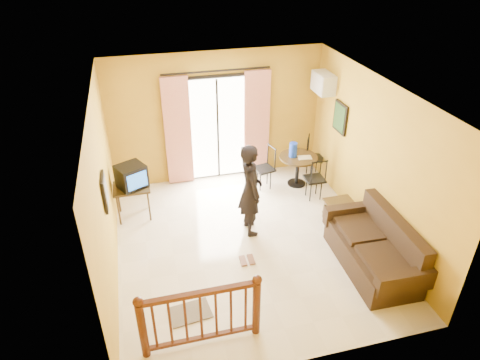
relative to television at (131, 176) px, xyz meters
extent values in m
plane|color=beige|center=(1.87, -1.35, -0.89)|extent=(5.00, 5.00, 0.00)
plane|color=white|center=(1.87, -1.35, 1.91)|extent=(5.00, 5.00, 0.00)
plane|color=#B78C23|center=(1.87, 1.15, 0.51)|extent=(4.50, 0.00, 4.50)
plane|color=#B78C23|center=(1.87, -3.85, 0.51)|extent=(4.50, 0.00, 4.50)
plane|color=#B78C23|center=(-0.38, -1.35, 0.51)|extent=(0.00, 5.00, 5.00)
plane|color=#B78C23|center=(4.12, -1.35, 0.51)|extent=(0.00, 5.00, 5.00)
cube|color=black|center=(1.87, 1.14, 0.26)|extent=(1.34, 0.03, 2.34)
cube|color=white|center=(1.87, 1.10, 0.26)|extent=(1.20, 0.04, 2.20)
cube|color=black|center=(1.87, 1.08, 0.26)|extent=(0.04, 0.02, 2.20)
cube|color=beige|center=(1.02, 1.05, 0.31)|extent=(0.55, 0.08, 2.35)
cube|color=beige|center=(2.72, 1.05, 0.31)|extent=(0.55, 0.08, 2.35)
cylinder|color=black|center=(1.87, 1.05, 1.53)|extent=(2.20, 0.04, 0.04)
cube|color=black|center=(-0.03, 0.00, -0.24)|extent=(0.67, 0.56, 0.04)
cylinder|color=black|center=(-0.31, -0.22, -0.56)|extent=(0.04, 0.04, 0.65)
cylinder|color=black|center=(0.25, -0.22, -0.56)|extent=(0.04, 0.04, 0.65)
cylinder|color=black|center=(-0.31, 0.23, -0.56)|extent=(0.04, 0.04, 0.65)
cylinder|color=black|center=(0.25, 0.23, -0.56)|extent=(0.04, 0.04, 0.65)
cube|color=black|center=(0.00, 0.00, 0.00)|extent=(0.63, 0.61, 0.44)
cube|color=blue|center=(0.10, -0.20, 0.00)|extent=(0.35, 0.19, 0.31)
cube|color=black|center=(-0.35, -1.55, 0.66)|extent=(0.04, 0.42, 0.52)
cube|color=#5E5C51|center=(-0.33, -1.55, 0.66)|extent=(0.01, 0.34, 0.44)
cylinder|color=black|center=(3.44, 0.35, -0.23)|extent=(0.81, 0.81, 0.04)
cylinder|color=black|center=(3.44, 0.35, -0.56)|extent=(0.08, 0.08, 0.66)
cylinder|color=black|center=(3.44, 0.35, -0.87)|extent=(0.40, 0.40, 0.03)
cylinder|color=#1436C4|center=(3.33, 0.38, -0.05)|extent=(0.17, 0.17, 0.31)
cube|color=#EFE4CB|center=(3.55, 0.25, -0.20)|extent=(0.30, 0.22, 0.02)
cube|color=silver|center=(3.97, 0.60, 1.26)|extent=(0.30, 0.60, 0.40)
cube|color=gray|center=(3.82, 0.60, 1.26)|extent=(0.02, 0.56, 0.36)
cube|color=black|center=(4.09, -0.05, 0.76)|extent=(0.04, 0.50, 0.60)
cube|color=black|center=(4.06, -0.05, 0.76)|extent=(0.01, 0.42, 0.52)
cube|color=black|center=(3.72, -1.40, -0.48)|extent=(0.54, 0.97, 0.04)
cube|color=black|center=(3.72, -1.40, -0.76)|extent=(0.50, 0.93, 0.03)
cube|color=black|center=(3.50, -1.83, -0.68)|extent=(0.05, 0.05, 0.41)
cube|color=black|center=(3.93, -1.83, -0.68)|extent=(0.05, 0.05, 0.41)
cube|color=black|center=(3.50, -0.97, -0.68)|extent=(0.05, 0.05, 0.41)
cube|color=black|center=(3.93, -0.97, -0.68)|extent=(0.05, 0.05, 0.41)
imported|color=#57321E|center=(3.72, -1.37, -0.43)|extent=(0.20, 0.20, 0.05)
cube|color=black|center=(3.67, -2.44, -0.66)|extent=(0.95, 1.81, 0.45)
cube|color=black|center=(4.00, -2.44, -0.27)|extent=(0.25, 1.79, 0.62)
cube|color=black|center=(3.67, -3.31, -0.42)|extent=(0.90, 0.20, 0.34)
cube|color=black|center=(3.67, -1.57, -0.42)|extent=(0.90, 0.20, 0.34)
cube|color=black|center=(3.61, -2.83, -0.41)|extent=(0.64, 0.74, 0.11)
cube|color=black|center=(3.61, -2.05, -0.41)|extent=(0.64, 0.74, 0.11)
imported|color=black|center=(2.01, -0.99, -0.01)|extent=(0.43, 0.65, 1.75)
cylinder|color=#471E0F|center=(-0.03, -3.25, -0.43)|extent=(0.11, 0.11, 0.92)
cylinder|color=#471E0F|center=(1.47, -3.25, -0.43)|extent=(0.11, 0.11, 0.92)
sphere|color=#471E0F|center=(-0.03, -3.25, 0.08)|extent=(0.13, 0.13, 0.13)
sphere|color=#471E0F|center=(1.47, -3.25, 0.08)|extent=(0.13, 0.13, 0.13)
cube|color=#471E0F|center=(0.72, -3.25, 0.03)|extent=(1.55, 0.08, 0.06)
cube|color=#471E0F|center=(0.72, -3.25, -0.79)|extent=(1.55, 0.06, 0.05)
cube|color=#635B4F|center=(0.63, -2.69, -0.88)|extent=(0.64, 0.47, 0.02)
cube|color=#57321E|center=(1.66, -1.81, -0.87)|extent=(0.11, 0.25, 0.03)
cube|color=#57321E|center=(1.80, -1.81, -0.87)|extent=(0.11, 0.25, 0.03)
camera|label=1|loc=(0.25, -7.11, 3.98)|focal=32.00mm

